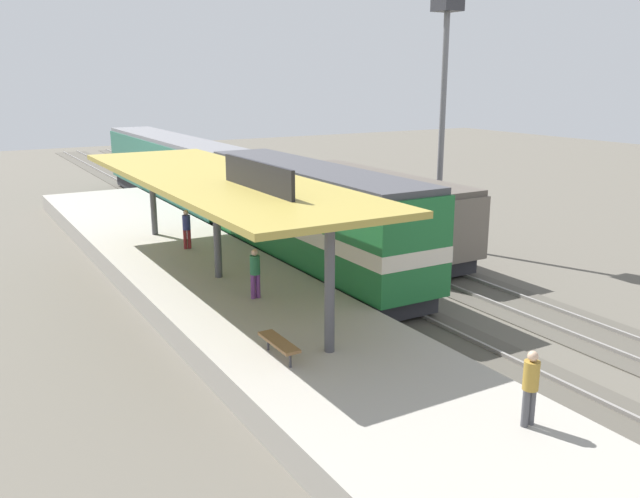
# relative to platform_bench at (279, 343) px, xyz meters

# --- Properties ---
(ground_plane) EXTENTS (120.00, 120.00, 0.00)m
(ground_plane) POSITION_rel_platform_bench_xyz_m (8.00, 7.73, -1.34)
(ground_plane) COLOR #5B564C
(track_near) EXTENTS (3.20, 110.00, 0.16)m
(track_near) POSITION_rel_platform_bench_xyz_m (6.00, 7.73, -1.31)
(track_near) COLOR #4E4941
(track_near) RESTS_ON ground
(track_far) EXTENTS (3.20, 110.00, 0.16)m
(track_far) POSITION_rel_platform_bench_xyz_m (10.60, 7.73, -1.31)
(track_far) COLOR #4E4941
(track_far) RESTS_ON ground
(platform) EXTENTS (6.00, 44.00, 0.90)m
(platform) POSITION_rel_platform_bench_xyz_m (1.40, 7.73, -0.89)
(platform) COLOR #9E998E
(platform) RESTS_ON ground
(station_canopy) EXTENTS (5.20, 18.00, 4.70)m
(station_canopy) POSITION_rel_platform_bench_xyz_m (1.40, 7.64, 3.19)
(station_canopy) COLOR #47474C
(station_canopy) RESTS_ON platform
(platform_bench) EXTENTS (0.44, 1.70, 0.50)m
(platform_bench) POSITION_rel_platform_bench_xyz_m (0.00, 0.00, 0.00)
(platform_bench) COLOR #333338
(platform_bench) RESTS_ON platform
(locomotive) EXTENTS (2.93, 14.43, 4.44)m
(locomotive) POSITION_rel_platform_bench_xyz_m (6.00, 8.95, 1.07)
(locomotive) COLOR #28282D
(locomotive) RESTS_ON track_near
(passenger_carriage_single) EXTENTS (2.90, 20.00, 4.24)m
(passenger_carriage_single) POSITION_rel_platform_bench_xyz_m (6.00, 26.95, 0.97)
(passenger_carriage_single) COLOR #28282D
(passenger_carriage_single) RESTS_ON track_near
(freight_car) EXTENTS (2.80, 12.00, 3.54)m
(freight_car) POSITION_rel_platform_bench_xyz_m (10.60, 10.71, 0.63)
(freight_car) COLOR #28282D
(freight_car) RESTS_ON track_far
(light_mast) EXTENTS (1.10, 1.10, 11.70)m
(light_mast) POSITION_rel_platform_bench_xyz_m (13.80, 10.00, 7.05)
(light_mast) COLOR slate
(light_mast) RESTS_ON ground
(person_waiting) EXTENTS (0.34, 0.34, 1.71)m
(person_waiting) POSITION_rel_platform_bench_xyz_m (1.82, 12.37, 0.51)
(person_waiting) COLOR maroon
(person_waiting) RESTS_ON platform
(person_walking) EXTENTS (0.34, 0.34, 1.71)m
(person_walking) POSITION_rel_platform_bench_xyz_m (1.56, 4.83, 0.51)
(person_walking) COLOR #663375
(person_walking) RESTS_ON platform
(person_boarding) EXTENTS (0.34, 0.34, 1.71)m
(person_boarding) POSITION_rel_platform_bench_xyz_m (3.03, -5.81, 0.51)
(person_boarding) COLOR #4C4C51
(person_boarding) RESTS_ON platform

